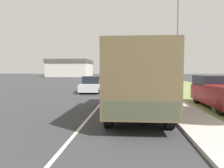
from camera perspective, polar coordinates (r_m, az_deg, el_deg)
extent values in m
plane|color=#38383A|center=(37.39, 1.72, 0.40)|extent=(180.00, 180.00, 0.00)
cube|color=silver|center=(37.39, 1.72, 0.40)|extent=(0.12, 120.00, 0.00)
cube|color=beige|center=(37.44, 8.62, 0.46)|extent=(1.80, 120.00, 0.12)
cube|color=olive|center=(38.02, 15.24, 0.34)|extent=(7.00, 120.00, 0.02)
cube|color=#474C38|center=(13.03, 6.01, 1.48)|extent=(2.48, 2.12, 2.17)
cube|color=brown|center=(9.25, 6.66, 1.90)|extent=(2.48, 5.44, 2.59)
cube|color=#474C38|center=(6.69, 7.49, -6.92)|extent=(2.35, 0.10, 0.60)
cube|color=red|center=(6.65, -0.54, -5.20)|extent=(0.12, 0.06, 0.12)
cube|color=red|center=(6.75, 15.44, -5.20)|extent=(0.12, 0.06, 0.12)
cylinder|color=black|center=(13.03, 1.19, -3.41)|extent=(0.30, 1.01, 1.01)
cylinder|color=black|center=(13.09, 10.77, -3.44)|extent=(0.30, 1.01, 1.01)
cylinder|color=black|center=(8.07, -0.85, -7.78)|extent=(0.30, 1.01, 1.01)
cylinder|color=black|center=(8.17, 14.69, -7.76)|extent=(0.30, 1.01, 1.01)
cylinder|color=black|center=(9.67, 0.04, -5.87)|extent=(0.30, 1.01, 1.01)
cylinder|color=black|center=(9.75, 12.98, -5.89)|extent=(0.30, 1.01, 1.01)
cube|color=silver|center=(20.80, -5.31, -0.78)|extent=(1.74, 4.19, 0.66)
cube|color=black|center=(20.84, -5.28, 1.08)|extent=(1.53, 1.89, 0.69)
cylinder|color=black|center=(22.27, -6.68, -0.99)|extent=(0.20, 0.64, 0.64)
cylinder|color=black|center=(22.02, -2.74, -1.02)|extent=(0.20, 0.64, 0.64)
cylinder|color=black|center=(19.65, -8.18, -1.61)|extent=(0.20, 0.64, 0.64)
cylinder|color=black|center=(19.37, -3.72, -1.66)|extent=(0.20, 0.64, 0.64)
cube|color=#B7BABF|center=(33.58, 4.47, 0.84)|extent=(1.95, 4.32, 0.60)
cube|color=black|center=(33.64, 4.48, 1.89)|extent=(1.71, 1.95, 0.63)
cylinder|color=black|center=(34.98, 3.04, 0.70)|extent=(0.20, 0.64, 0.64)
cylinder|color=black|center=(34.98, 5.90, 0.69)|extent=(0.20, 0.64, 0.64)
cylinder|color=black|center=(32.22, 2.92, 0.45)|extent=(0.20, 0.64, 0.64)
cylinder|color=black|center=(32.22, 6.03, 0.43)|extent=(0.20, 0.64, 0.64)
cube|color=#336B3D|center=(47.93, 4.35, 1.67)|extent=(1.83, 4.69, 0.60)
cube|color=black|center=(48.01, 4.35, 2.41)|extent=(1.61, 2.11, 0.64)
cylinder|color=black|center=(49.45, 3.40, 1.55)|extent=(0.20, 0.64, 0.64)
cylinder|color=black|center=(49.44, 5.30, 1.54)|extent=(0.20, 0.64, 0.64)
cylinder|color=black|center=(46.45, 3.34, 1.42)|extent=(0.20, 0.64, 0.64)
cylinder|color=black|center=(46.44, 5.35, 1.41)|extent=(0.20, 0.64, 0.64)
cube|color=navy|center=(62.46, 1.49, 2.13)|extent=(1.92, 4.76, 0.60)
cube|color=black|center=(62.55, 1.49, 2.70)|extent=(1.69, 2.14, 0.64)
cylinder|color=black|center=(64.04, 0.79, 2.03)|extent=(0.20, 0.64, 0.64)
cylinder|color=black|center=(63.95, 2.33, 2.02)|extent=(0.20, 0.64, 0.64)
cylinder|color=black|center=(61.00, 0.61, 1.95)|extent=(0.20, 0.64, 0.64)
cylinder|color=black|center=(60.91, 2.22, 1.94)|extent=(0.20, 0.64, 0.64)
cube|color=black|center=(14.79, 24.98, 0.87)|extent=(1.90, 2.36, 0.60)
cylinder|color=black|center=(14.79, 21.24, -3.23)|extent=(0.24, 0.76, 0.76)
cylinder|color=black|center=(11.32, 26.68, -5.40)|extent=(0.24, 0.76, 0.76)
cylinder|color=gray|center=(14.15, 16.87, 10.67)|extent=(0.14, 0.14, 7.51)
cube|color=#3D7042|center=(11.99, 26.20, -5.05)|extent=(0.55, 0.45, 0.70)
cube|color=beige|center=(74.47, -10.80, 3.67)|extent=(12.81, 12.80, 4.48)
cube|color=#514C47|center=(74.53, -10.82, 5.82)|extent=(13.32, 13.31, 1.12)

